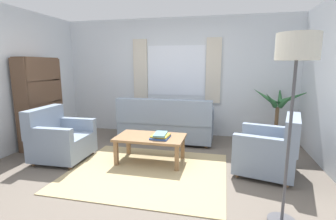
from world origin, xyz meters
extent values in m
plane|color=#6B6056|center=(0.00, 0.00, 0.00)|extent=(6.24, 6.24, 0.00)
cube|color=silver|center=(0.00, 2.26, 1.30)|extent=(5.32, 0.12, 2.60)
cube|color=white|center=(0.00, 2.20, 1.45)|extent=(1.30, 0.01, 1.10)
cube|color=beige|center=(-0.83, 2.17, 1.45)|extent=(0.32, 0.06, 1.40)
cube|color=beige|center=(0.83, 2.17, 1.45)|extent=(0.32, 0.06, 1.40)
cube|color=tan|center=(0.00, 0.00, 0.01)|extent=(2.31, 1.91, 0.01)
cube|color=gray|center=(-0.07, 1.60, 0.25)|extent=(1.90, 0.80, 0.38)
cube|color=gray|center=(-0.07, 1.28, 0.68)|extent=(1.90, 0.20, 0.48)
cube|color=gray|center=(0.80, 1.60, 0.56)|extent=(0.16, 0.80, 0.24)
cube|color=gray|center=(-0.94, 1.60, 0.56)|extent=(0.16, 0.80, 0.24)
cylinder|color=olive|center=(0.78, 1.90, 0.03)|extent=(0.06, 0.06, 0.06)
cylinder|color=olive|center=(-0.92, 1.90, 0.03)|extent=(0.06, 0.06, 0.06)
cylinder|color=olive|center=(0.78, 1.30, 0.03)|extent=(0.06, 0.06, 0.06)
cylinder|color=olive|center=(-0.92, 1.30, 0.03)|extent=(0.06, 0.06, 0.06)
cube|color=gray|center=(-1.52, 0.17, 0.24)|extent=(0.82, 0.86, 0.36)
cube|color=gray|center=(-1.85, 0.16, 0.65)|extent=(0.20, 0.84, 0.46)
cube|color=gray|center=(-1.51, -0.19, 0.53)|extent=(0.80, 0.14, 0.22)
cube|color=gray|center=(-1.53, 0.53, 0.53)|extent=(0.80, 0.14, 0.22)
cylinder|color=olive|center=(-1.19, -0.16, 0.03)|extent=(0.05, 0.05, 0.06)
cylinder|color=olive|center=(-1.21, 0.52, 0.03)|extent=(0.05, 0.05, 0.06)
cylinder|color=olive|center=(-1.83, -0.18, 0.03)|extent=(0.05, 0.05, 0.06)
cylinder|color=olive|center=(-1.85, 0.50, 0.03)|extent=(0.05, 0.05, 0.06)
cube|color=gray|center=(1.70, 0.38, 0.24)|extent=(0.98, 1.01, 0.36)
cube|color=gray|center=(2.03, 0.30, 0.65)|extent=(0.38, 0.86, 0.46)
cube|color=gray|center=(1.79, 0.73, 0.53)|extent=(0.81, 0.31, 0.22)
cube|color=gray|center=(1.62, 0.03, 0.53)|extent=(0.81, 0.31, 0.22)
cylinder|color=olive|center=(1.48, 0.79, 0.03)|extent=(0.05, 0.05, 0.06)
cylinder|color=olive|center=(1.31, 0.13, 0.03)|extent=(0.05, 0.05, 0.06)
cylinder|color=olive|center=(2.10, 0.63, 0.03)|extent=(0.05, 0.05, 0.06)
cylinder|color=olive|center=(1.93, -0.03, 0.03)|extent=(0.05, 0.05, 0.06)
cube|color=olive|center=(-0.06, 0.38, 0.42)|extent=(1.10, 0.64, 0.04)
cube|color=olive|center=(-0.55, 0.12, 0.20)|extent=(0.06, 0.06, 0.40)
cube|color=olive|center=(0.43, 0.12, 0.20)|extent=(0.06, 0.06, 0.40)
cube|color=olive|center=(-0.55, 0.64, 0.20)|extent=(0.06, 0.06, 0.40)
cube|color=olive|center=(0.43, 0.64, 0.20)|extent=(0.06, 0.06, 0.40)
cube|color=#335199|center=(0.12, 0.32, 0.45)|extent=(0.29, 0.32, 0.03)
cube|color=gold|center=(0.13, 0.33, 0.48)|extent=(0.27, 0.28, 0.03)
cube|color=#5B8E93|center=(0.12, 0.32, 0.51)|extent=(0.20, 0.32, 0.03)
cylinder|color=#9E6B4C|center=(2.10, 1.77, 0.16)|extent=(0.40, 0.40, 0.32)
cylinder|color=brown|center=(2.10, 1.77, 0.54)|extent=(0.07, 0.07, 0.44)
cone|color=#2D6638|center=(2.40, 1.80, 0.98)|extent=(0.61, 0.17, 0.32)
cone|color=#2D6638|center=(2.19, 2.07, 0.99)|extent=(0.21, 0.61, 0.38)
cone|color=#2D6638|center=(1.86, 1.92, 0.96)|extent=(0.48, 0.41, 0.36)
cone|color=#2D6638|center=(1.93, 1.59, 0.94)|extent=(0.35, 0.41, 0.39)
cone|color=#2D6638|center=(2.21, 1.54, 0.94)|extent=(0.26, 0.45, 0.40)
cube|color=brown|center=(-2.38, 1.18, 0.85)|extent=(0.30, 0.04, 1.70)
cube|color=brown|center=(-2.38, 0.28, 0.85)|extent=(0.30, 0.04, 1.70)
cube|color=brown|center=(-2.24, 0.73, 0.85)|extent=(0.02, 0.90, 1.70)
cube|color=brown|center=(-2.38, 0.73, 0.01)|extent=(0.30, 0.86, 0.02)
cube|color=brown|center=(-2.38, 0.73, 0.43)|extent=(0.30, 0.86, 0.02)
cube|color=brown|center=(-2.38, 0.73, 0.86)|extent=(0.30, 0.86, 0.02)
cube|color=brown|center=(-2.38, 0.73, 1.28)|extent=(0.30, 0.86, 0.02)
cube|color=brown|center=(-2.38, 0.73, 1.71)|extent=(0.30, 0.86, 0.02)
cube|color=gold|center=(-2.38, 1.07, 0.99)|extent=(0.26, 0.08, 0.25)
cube|color=#5B8E93|center=(-2.38, 1.00, 1.00)|extent=(0.26, 0.05, 0.27)
cube|color=#B23833|center=(-2.38, 0.93, 0.96)|extent=(0.27, 0.06, 0.19)
cube|color=orange|center=(-2.38, 0.85, 0.96)|extent=(0.27, 0.07, 0.19)
cube|color=orange|center=(-2.38, 0.76, 1.01)|extent=(0.27, 0.09, 0.29)
cylinder|color=#4C4C51|center=(1.71, -0.85, 0.83)|extent=(0.03, 0.03, 1.59)
cylinder|color=silver|center=(1.71, -0.85, 1.74)|extent=(0.37, 0.37, 0.24)
camera|label=1|loc=(1.09, -3.33, 1.59)|focal=26.51mm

